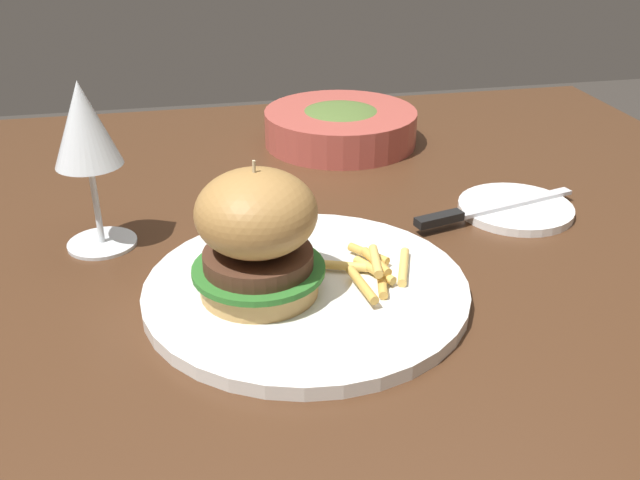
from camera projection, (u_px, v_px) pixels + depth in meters
name	position (u px, v px, depth m)	size (l,w,h in m)	color
dining_table	(297.00, 280.00, 0.89)	(1.25, 0.95, 0.74)	#472B19
main_plate	(306.00, 289.00, 0.70)	(0.32, 0.32, 0.01)	white
burger_sandwich	(257.00, 234.00, 0.65)	(0.13, 0.13, 0.13)	tan
fries_pile	(373.00, 268.00, 0.70)	(0.11, 0.12, 0.02)	#EABC5B
wine_glass	(85.00, 131.00, 0.73)	(0.08, 0.08, 0.19)	silver
bread_plate	(515.00, 208.00, 0.87)	(0.14, 0.14, 0.01)	white
table_knife	(482.00, 210.00, 0.84)	(0.22, 0.07, 0.01)	silver
soup_bowl	(340.00, 125.00, 1.08)	(0.23, 0.23, 0.06)	#B24C42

